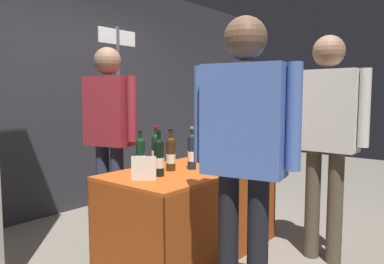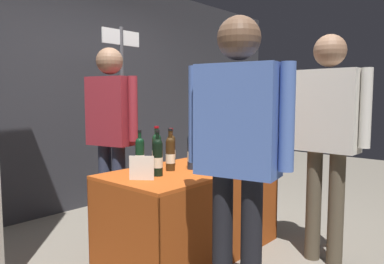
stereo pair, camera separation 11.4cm
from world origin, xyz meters
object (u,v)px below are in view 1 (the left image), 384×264
wine_glass_near_vendor (205,150)px  taster_foreground_right (244,141)px  display_bottle_0 (239,147)px  booth_signpost (119,105)px  tasting_table (192,194)px  featured_wine_bottle (171,149)px  vendor_presenter (109,125)px

wine_glass_near_vendor → taster_foreground_right: 1.38m
display_bottle_0 → booth_signpost: bearing=106.3°
display_bottle_0 → taster_foreground_right: bearing=-147.0°
tasting_table → display_bottle_0: display_bottle_0 is taller
featured_wine_bottle → booth_signpost: booth_signpost is taller
display_bottle_0 → wine_glass_near_vendor: 0.32m
featured_wine_bottle → vendor_presenter: 0.62m
booth_signpost → featured_wine_bottle: bearing=-102.8°
display_bottle_0 → vendor_presenter: 1.21m
taster_foreground_right → booth_signpost: size_ratio=0.86×
tasting_table → taster_foreground_right: size_ratio=0.85×
vendor_presenter → taster_foreground_right: size_ratio=1.00×
featured_wine_bottle → vendor_presenter: size_ratio=0.18×
featured_wine_bottle → booth_signpost: (0.21, 0.94, 0.37)m
tasting_table → display_bottle_0: (0.57, -0.10, 0.34)m
featured_wine_bottle → display_bottle_0: featured_wine_bottle is taller
tasting_table → display_bottle_0: 0.67m
wine_glass_near_vendor → taster_foreground_right: taster_foreground_right is taller
wine_glass_near_vendor → booth_signpost: booth_signpost is taller
wine_glass_near_vendor → featured_wine_bottle: bearing=169.6°
tasting_table → vendor_presenter: 0.98m
booth_signpost → vendor_presenter: bearing=-138.3°
vendor_presenter → featured_wine_bottle: bearing=9.9°
wine_glass_near_vendor → booth_signpost: 1.10m
wine_glass_near_vendor → booth_signpost: size_ratio=0.07×
featured_wine_bottle → display_bottle_0: size_ratio=1.04×
display_bottle_0 → wine_glass_near_vendor: bearing=126.8°
display_bottle_0 → vendor_presenter: size_ratio=0.18×
featured_wine_bottle → display_bottle_0: (0.58, -0.33, -0.01)m
booth_signpost → tasting_table: bearing=-99.6°
display_bottle_0 → wine_glass_near_vendor: size_ratio=2.28×
tasting_table → booth_signpost: (0.20, 1.16, 0.72)m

